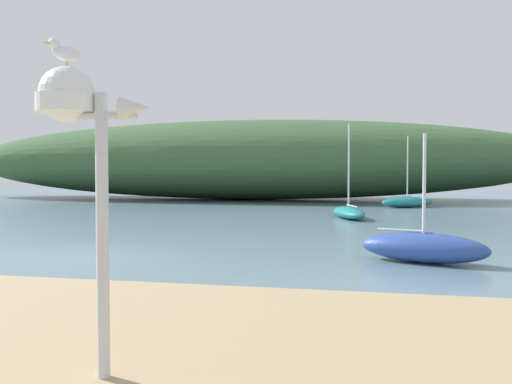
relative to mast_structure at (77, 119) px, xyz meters
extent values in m
plane|color=slate|center=(-4.57, 7.74, -2.67)|extent=(120.00, 120.00, 0.00)
ellipsoid|color=#3D6038|center=(-7.33, 37.71, 0.52)|extent=(49.60, 13.22, 6.40)
cylinder|color=silver|center=(0.25, 0.00, -1.12)|extent=(0.12, 0.12, 2.71)
cylinder|color=silver|center=(0.25, 0.00, 0.02)|extent=(0.71, 0.07, 0.07)
cylinder|color=white|center=(-0.10, 0.00, 0.14)|extent=(0.57, 0.57, 0.17)
sphere|color=white|center=(-0.10, 0.00, 0.23)|extent=(0.53, 0.53, 0.53)
cone|color=silver|center=(0.61, 0.00, 0.08)|extent=(0.28, 0.24, 0.24)
cylinder|color=orange|center=(-0.08, -0.01, 0.52)|extent=(0.01, 0.01, 0.05)
cylinder|color=orange|center=(-0.12, 0.01, 0.52)|extent=(0.01, 0.01, 0.05)
ellipsoid|color=white|center=(-0.10, 0.00, 0.62)|extent=(0.26, 0.29, 0.15)
ellipsoid|color=#9EA0A8|center=(-0.10, 0.00, 0.65)|extent=(0.23, 0.27, 0.05)
sphere|color=white|center=(-0.17, -0.09, 0.70)|extent=(0.10, 0.10, 0.10)
cone|color=gold|center=(-0.21, -0.16, 0.69)|extent=(0.06, 0.07, 0.03)
ellipsoid|color=teal|center=(1.83, 20.82, -2.40)|extent=(2.22, 4.14, 0.54)
cylinder|color=silver|center=(1.83, 20.82, -0.26)|extent=(0.08, 0.08, 4.08)
cylinder|color=silver|center=(2.00, 20.25, -2.05)|extent=(0.56, 1.73, 0.06)
ellipsoid|color=#2D4C9E|center=(4.04, 8.61, -2.32)|extent=(3.18, 1.91, 0.72)
cylinder|color=silver|center=(4.04, 8.61, -0.87)|extent=(0.08, 0.08, 2.60)
cylinder|color=silver|center=(3.61, 8.75, -1.92)|extent=(1.31, 0.48, 0.06)
ellipsoid|color=teal|center=(5.13, 29.47, -2.35)|extent=(3.67, 2.77, 0.66)
cylinder|color=silver|center=(5.13, 29.47, -0.23)|extent=(0.08, 0.08, 3.98)
cylinder|color=silver|center=(4.67, 29.22, -1.96)|extent=(1.41, 0.78, 0.06)
camera|label=1|loc=(2.71, -4.60, -0.51)|focal=37.26mm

